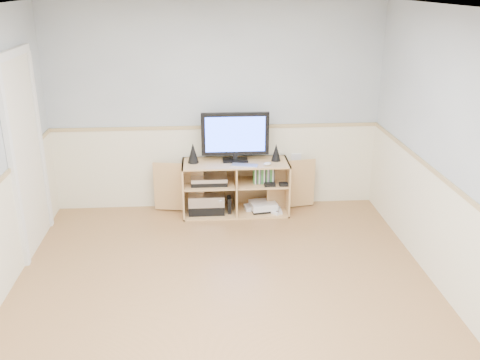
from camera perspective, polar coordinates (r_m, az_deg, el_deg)
name	(u,v)px	position (r m, az deg, el deg)	size (l,w,h in m)	color
room	(217,170)	(4.45, -2.51, 1.10)	(4.04, 4.54, 2.54)	tan
media_cabinet	(235,185)	(6.56, -0.51, -0.56)	(2.00, 0.48, 0.65)	tan
monitor	(235,135)	(6.35, -0.52, 4.80)	(0.80, 0.18, 0.59)	black
speaker_left	(193,153)	(6.37, -5.03, 2.89)	(0.13, 0.13, 0.24)	black
speaker_right	(276,152)	(6.44, 3.87, 2.96)	(0.11, 0.11, 0.21)	black
keyboard	(245,165)	(6.27, 0.50, 1.58)	(0.31, 0.12, 0.01)	silver
mouse	(267,164)	(6.30, 2.95, 1.74)	(0.10, 0.06, 0.04)	white
av_components	(208,196)	(6.54, -3.47, -1.75)	(0.52, 0.32, 0.47)	black
game_consoles	(262,206)	(6.63, 2.38, -2.81)	(0.46, 0.30, 0.11)	white
game_cases	(264,175)	(6.47, 2.54, 0.54)	(0.26, 0.14, 0.19)	#3F8C3F
wall_outlet	(296,158)	(6.74, 6.02, 2.34)	(0.12, 0.03, 0.12)	white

